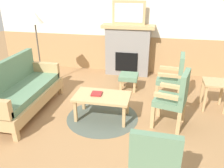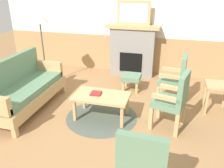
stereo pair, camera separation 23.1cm
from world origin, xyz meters
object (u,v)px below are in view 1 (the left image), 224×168
armchair_near_fireplace (175,97)px  floor_lamp_by_couch (35,22)px  fireplace (128,50)px  footstool (129,78)px  side_table (215,87)px  couch (22,92)px  armchair_by_window_left (173,76)px  framed_picture (129,13)px  armchair_front_left (154,163)px  coffee_table (102,98)px  book_on_table (97,94)px

armchair_near_fireplace → floor_lamp_by_couch: size_ratio=0.58×
fireplace → armchair_near_fireplace: fireplace is taller
footstool → side_table: side_table is taller
couch → side_table: 3.56m
footstool → armchair_by_window_left: size_ratio=0.41×
framed_picture → armchair_front_left: (0.82, -3.85, -1.02)m
armchair_by_window_left → floor_lamp_by_couch: bearing=176.0°
couch → armchair_front_left: bearing=-32.1°
footstool → armchair_front_left: bearing=-77.3°
floor_lamp_by_couch → armchair_by_window_left: bearing=-4.0°
footstool → floor_lamp_by_couch: size_ratio=0.24×
armchair_by_window_left → armchair_front_left: (-0.28, -2.51, 0.00)m
couch → floor_lamp_by_couch: bearing=101.8°
couch → footstool: bearing=37.2°
coffee_table → floor_lamp_by_couch: bearing=146.9°
fireplace → footstool: 1.07m
couch → floor_lamp_by_couch: (-0.25, 1.20, 1.05)m
book_on_table → floor_lamp_by_couch: 2.21m
coffee_table → armchair_by_window_left: size_ratio=0.98×
coffee_table → armchair_front_left: size_ratio=0.98×
coffee_table → framed_picture: bearing=87.0°
fireplace → book_on_table: 2.27m
framed_picture → coffee_table: framed_picture is taller
footstool → floor_lamp_by_couch: 2.34m
fireplace → armchair_near_fireplace: (1.09, -2.27, -0.11)m
book_on_table → armchair_by_window_left: size_ratio=0.18×
floor_lamp_by_couch → armchair_near_fireplace: bearing=-21.1°
coffee_table → book_on_table: (-0.10, 0.02, 0.07)m
armchair_by_window_left → framed_picture: bearing=129.3°
footstool → armchair_by_window_left: armchair_by_window_left is taller
couch → armchair_front_left: 2.86m
framed_picture → side_table: size_ratio=1.45×
book_on_table → floor_lamp_by_couch: (-1.63, 1.11, 1.00)m
framed_picture → armchair_near_fireplace: size_ratio=0.82×
fireplace → coffee_table: (-0.12, -2.27, -0.27)m
framed_picture → fireplace: bearing=-90.0°
couch → armchair_by_window_left: bearing=20.0°
armchair_near_fireplace → framed_picture: bearing=115.6°
couch → floor_lamp_by_couch: 1.61m
footstool → armchair_near_fireplace: (0.92, -1.28, 0.25)m
coffee_table → armchair_front_left: bearing=-59.4°
coffee_table → armchair_near_fireplace: size_ratio=0.98×
footstool → armchair_near_fireplace: 1.60m
footstool → armchair_by_window_left: bearing=-21.1°
couch → armchair_near_fireplace: same height
framed_picture → book_on_table: (-0.22, -2.25, -1.10)m
book_on_table → armchair_front_left: bearing=-57.0°
armchair_front_left → fireplace: bearing=102.0°
armchair_front_left → side_table: armchair_front_left is taller
couch → book_on_table: bearing=3.3°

